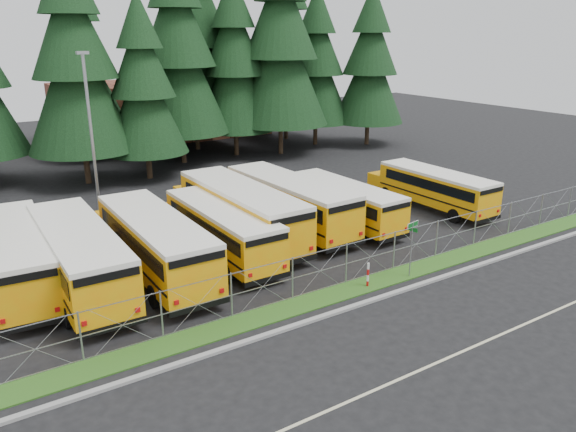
% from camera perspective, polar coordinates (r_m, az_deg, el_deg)
% --- Properties ---
extents(ground, '(120.00, 120.00, 0.00)m').
position_cam_1_polar(ground, '(27.98, 6.19, -5.60)').
color(ground, black).
rests_on(ground, ground).
extents(curb, '(50.00, 0.25, 0.12)m').
position_cam_1_polar(curb, '(25.87, 10.55, -7.76)').
color(curb, gray).
rests_on(curb, ground).
extents(grass_verge, '(50.00, 1.40, 0.06)m').
position_cam_1_polar(grass_verge, '(26.80, 8.50, -6.75)').
color(grass_verge, '#1E4E16').
rests_on(grass_verge, ground).
extents(road_lane_line, '(50.00, 0.12, 0.01)m').
position_cam_1_polar(road_lane_line, '(23.07, 19.06, -12.11)').
color(road_lane_line, beige).
rests_on(road_lane_line, ground).
extents(chainlink_fence, '(44.00, 0.10, 2.00)m').
position_cam_1_polar(chainlink_fence, '(26.89, 7.61, -4.36)').
color(chainlink_fence, '#93959B').
rests_on(chainlink_fence, ground).
extents(brick_building, '(22.00, 10.00, 6.00)m').
position_cam_1_polar(brick_building, '(64.26, -12.61, 10.53)').
color(brick_building, brown).
rests_on(brick_building, ground).
extents(bus_0, '(3.40, 11.35, 2.94)m').
position_cam_1_polar(bus_0, '(28.35, -25.82, -3.89)').
color(bus_0, orange).
rests_on(bus_0, ground).
extents(bus_1, '(2.99, 11.76, 3.07)m').
position_cam_1_polar(bus_1, '(27.13, -20.59, -4.00)').
color(bus_1, orange).
rests_on(bus_1, ground).
extents(bus_2, '(2.88, 11.66, 3.05)m').
position_cam_1_polar(bus_2, '(27.70, -13.52, -2.87)').
color(bus_2, orange).
rests_on(bus_2, ground).
extents(bus_3, '(2.52, 10.63, 2.79)m').
position_cam_1_polar(bus_3, '(29.39, -7.00, -1.50)').
color(bus_3, orange).
rests_on(bus_3, ground).
extents(bus_4, '(2.91, 12.15, 3.18)m').
position_cam_1_polar(bus_4, '(31.52, -5.08, 0.33)').
color(bus_4, orange).
rests_on(bus_4, ground).
extents(bus_5, '(3.24, 11.90, 3.09)m').
position_cam_1_polar(bus_5, '(33.24, -0.18, 1.29)').
color(bus_5, orange).
rests_on(bus_5, ground).
extents(bus_6, '(2.65, 10.05, 2.62)m').
position_cam_1_polar(bus_6, '(34.11, 5.40, 1.24)').
color(bus_6, orange).
rests_on(bus_6, ground).
extents(bus_east, '(2.45, 9.92, 2.59)m').
position_cam_1_polar(bus_east, '(38.29, 14.42, 2.62)').
color(bus_east, orange).
rests_on(bus_east, ground).
extents(street_sign, '(0.83, 0.54, 2.81)m').
position_cam_1_polar(street_sign, '(27.05, 12.48, -2.15)').
color(street_sign, '#93959B').
rests_on(street_sign, ground).
extents(striped_bollard, '(0.11, 0.11, 1.20)m').
position_cam_1_polar(striped_bollard, '(26.21, 8.12, -5.96)').
color(striped_bollard, '#B20C0C').
rests_on(striped_bollard, ground).
extents(light_standard, '(0.70, 0.35, 10.14)m').
position_cam_1_polar(light_standard, '(36.70, -19.38, 8.24)').
color(light_standard, '#93959B').
rests_on(light_standard, ground).
extents(conifer_3, '(7.95, 7.95, 17.58)m').
position_cam_1_polar(conifer_3, '(45.00, -20.80, 14.02)').
color(conifer_3, black).
rests_on(conifer_3, ground).
extents(conifer_4, '(6.43, 6.43, 14.22)m').
position_cam_1_polar(conifer_4, '(45.33, -14.52, 12.50)').
color(conifer_4, black).
rests_on(conifer_4, ground).
extents(conifer_5, '(8.37, 8.37, 18.50)m').
position_cam_1_polar(conifer_5, '(50.29, -11.13, 15.71)').
color(conifer_5, black).
rests_on(conifer_5, ground).
extents(conifer_6, '(7.39, 7.39, 16.33)m').
position_cam_1_polar(conifer_6, '(52.88, -5.49, 14.90)').
color(conifer_6, black).
rests_on(conifer_6, ground).
extents(conifer_7, '(8.82, 8.82, 19.50)m').
position_cam_1_polar(conifer_7, '(53.22, -0.78, 16.70)').
color(conifer_7, black).
rests_on(conifer_7, ground).
extents(conifer_8, '(7.06, 7.06, 15.60)m').
position_cam_1_polar(conifer_8, '(57.97, 2.89, 14.89)').
color(conifer_8, black).
rests_on(conifer_8, ground).
extents(conifer_9, '(7.10, 7.10, 15.70)m').
position_cam_1_polar(conifer_9, '(58.48, 8.32, 14.81)').
color(conifer_9, black).
rests_on(conifer_9, ground).
extents(conifer_11, '(7.72, 7.72, 17.07)m').
position_cam_1_polar(conifer_11, '(54.64, -20.39, 14.37)').
color(conifer_11, black).
rests_on(conifer_11, ground).
extents(conifer_12, '(9.78, 9.78, 21.64)m').
position_cam_1_polar(conifer_12, '(56.00, -9.72, 17.63)').
color(conifer_12, black).
rests_on(conifer_12, ground).
extents(conifer_13, '(8.53, 8.53, 18.85)m').
position_cam_1_polar(conifer_13, '(60.97, -0.22, 16.62)').
color(conifer_13, black).
rests_on(conifer_13, ground).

